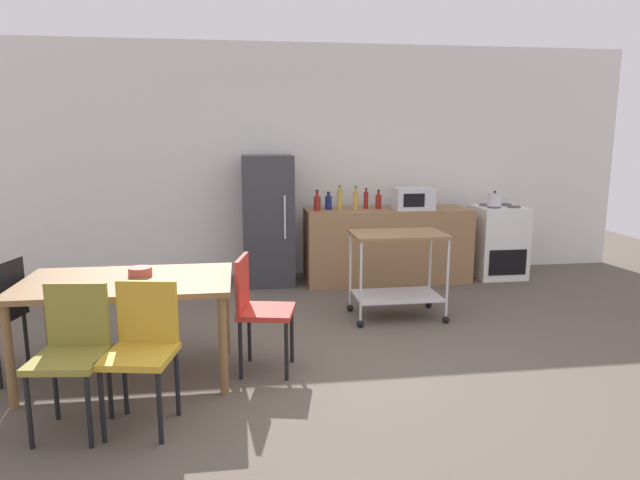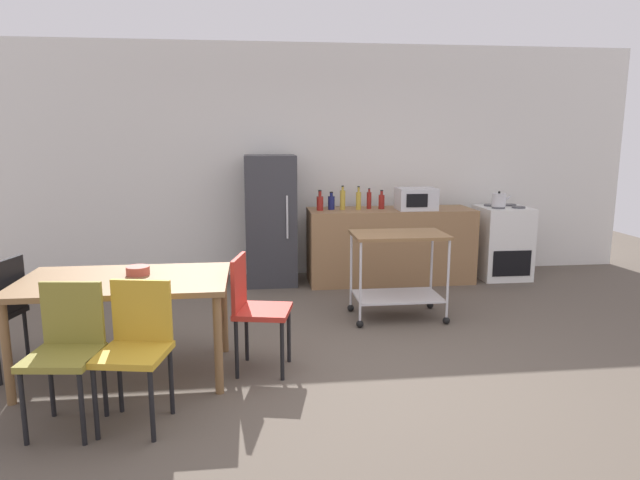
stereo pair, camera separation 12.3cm
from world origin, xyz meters
The scene contains 19 objects.
ground_plane centered at (0.00, 0.00, 0.00)m, with size 12.00×12.00×0.00m, color brown.
back_wall centered at (0.00, 3.20, 1.45)m, with size 8.40×0.12×2.90m, color silver.
kitchen_counter centered at (0.90, 2.60, 0.45)m, with size 2.00×0.64×0.90m, color olive.
dining_table centered at (-1.70, 0.12, 0.67)m, with size 1.50×0.90×0.75m.
chair_mustard centered at (-1.49, -0.60, 0.52)m, with size 0.47×0.47×0.89m.
chair_red centered at (-0.76, 0.11, 0.52)m, with size 0.47×0.47×0.89m.
chair_olive centered at (-1.90, -0.60, 0.52)m, with size 0.45×0.45×0.89m.
stove_oven centered at (2.35, 2.62, 0.45)m, with size 0.60×0.61×0.92m.
refrigerator centered at (-0.55, 2.70, 0.78)m, with size 0.60×0.63×1.55m.
kitchen_cart centered at (0.64, 1.20, 0.57)m, with size 0.91×0.57×0.85m.
bottle_sesame_oil centered at (0.03, 2.56, 0.99)m, with size 0.08×0.08×0.24m.
bottle_vinegar centered at (0.18, 2.64, 0.99)m, with size 0.08×0.08×0.21m.
bottle_soda centered at (0.31, 2.61, 1.02)m, with size 0.06×0.06×0.29m.
bottle_soy_sauce centered at (0.50, 2.59, 1.01)m, with size 0.06×0.06×0.28m.
bottle_hot_sauce centered at (0.64, 2.66, 1.01)m, with size 0.06×0.06×0.25m.
bottle_wine centered at (0.79, 2.63, 0.99)m, with size 0.07×0.07×0.23m.
microwave centered at (1.18, 2.50, 1.03)m, with size 0.46×0.35×0.26m.
fruit_bowl centered at (-1.62, 0.22, 0.78)m, with size 0.17×0.17×0.06m, color #B24C3F.
kettle centered at (2.23, 2.52, 1.00)m, with size 0.24×0.17×0.19m.
Camera 2 is at (-0.75, -3.99, 1.78)m, focal length 31.43 mm.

